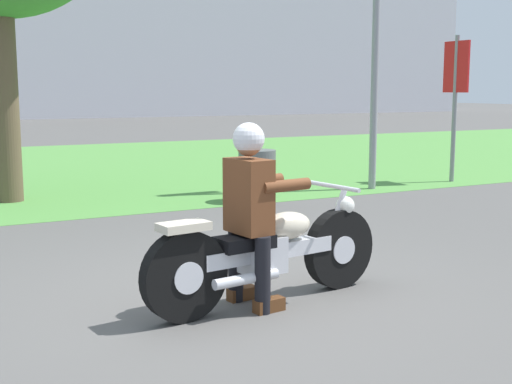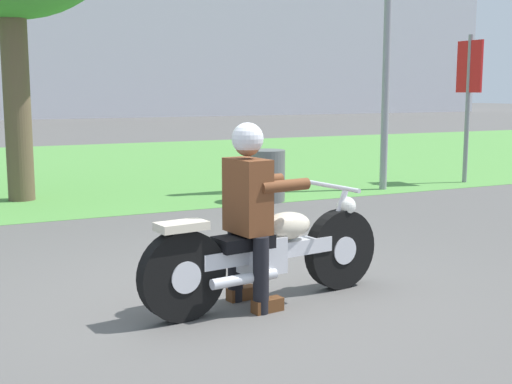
{
  "view_description": "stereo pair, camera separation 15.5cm",
  "coord_description": "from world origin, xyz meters",
  "views": [
    {
      "loc": [
        -2.23,
        -4.77,
        1.65
      ],
      "look_at": [
        0.22,
        -0.05,
        0.85
      ],
      "focal_mm": 47.8,
      "sensor_mm": 36.0,
      "label": 1
    },
    {
      "loc": [
        -2.1,
        -4.84,
        1.65
      ],
      "look_at": [
        0.22,
        -0.05,
        0.85
      ],
      "focal_mm": 47.8,
      "sensor_mm": 36.0,
      "label": 2
    }
  ],
  "objects": [
    {
      "name": "grass_verge",
      "position": [
        0.0,
        9.9,
        0.0
      ],
      "size": [
        60.0,
        12.0,
        0.01
      ],
      "primitive_type": "cube",
      "color": "#549342",
      "rests_on": "ground"
    },
    {
      "name": "motorcycle_lead",
      "position": [
        0.22,
        -0.25,
        0.4
      ],
      "size": [
        2.14,
        0.67,
        0.89
      ],
      "rotation": [
        0.0,
        0.0,
        0.14
      ],
      "color": "black",
      "rests_on": "ground"
    },
    {
      "name": "ground",
      "position": [
        0.0,
        0.0,
        0.0
      ],
      "size": [
        120.0,
        120.0,
        0.0
      ],
      "primitive_type": "plane",
      "color": "#565451"
    },
    {
      "name": "trash_can",
      "position": [
        2.41,
        4.14,
        0.38
      ],
      "size": [
        0.56,
        0.56,
        0.77
      ],
      "primitive_type": "cylinder",
      "color": "#595E5B",
      "rests_on": "ground"
    },
    {
      "name": "sign_banner",
      "position": [
        6.55,
        4.45,
        1.72
      ],
      "size": [
        0.08,
        0.6,
        2.6
      ],
      "color": "gray",
      "rests_on": "ground"
    },
    {
      "name": "stadium_facade",
      "position": [
        5.21,
        38.8,
        6.76
      ],
      "size": [
        60.0,
        8.0,
        13.51
      ],
      "primitive_type": "cube",
      "color": "silver",
      "rests_on": "ground"
    },
    {
      "name": "rider_lead",
      "position": [
        0.06,
        -0.27,
        0.83
      ],
      "size": [
        0.59,
        0.51,
        1.41
      ],
      "rotation": [
        0.0,
        0.0,
        0.14
      ],
      "color": "black",
      "rests_on": "ground"
    }
  ]
}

